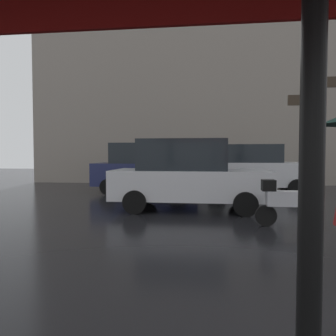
% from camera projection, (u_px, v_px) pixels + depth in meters
% --- Properties ---
extents(parked_scooter, '(1.37, 0.32, 1.23)m').
position_uv_depth(parked_scooter, '(286.00, 201.00, 6.90)').
color(parked_scooter, black).
rests_on(parked_scooter, ground).
extents(parked_car_left, '(4.46, 1.99, 1.93)m').
position_uv_depth(parked_car_left, '(251.00, 169.00, 12.74)').
color(parked_car_left, silver).
rests_on(parked_car_left, ground).
extents(parked_car_right, '(4.16, 1.91, 2.00)m').
position_uv_depth(parked_car_right, '(145.00, 168.00, 12.96)').
color(parked_car_right, '#1E234C').
rests_on(parked_car_right, ground).
extents(parked_car_distant, '(4.35, 1.96, 1.97)m').
position_uv_depth(parked_car_distant, '(188.00, 175.00, 9.05)').
color(parked_car_distant, silver).
rests_on(parked_car_distant, ground).
extents(street_signpost, '(1.08, 0.08, 3.06)m').
position_uv_depth(street_signpost, '(318.00, 138.00, 5.61)').
color(street_signpost, black).
rests_on(street_signpost, ground).
extents(building_block, '(19.33, 2.83, 14.71)m').
position_uv_depth(building_block, '(211.00, 49.00, 17.66)').
color(building_block, gray).
rests_on(building_block, ground).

